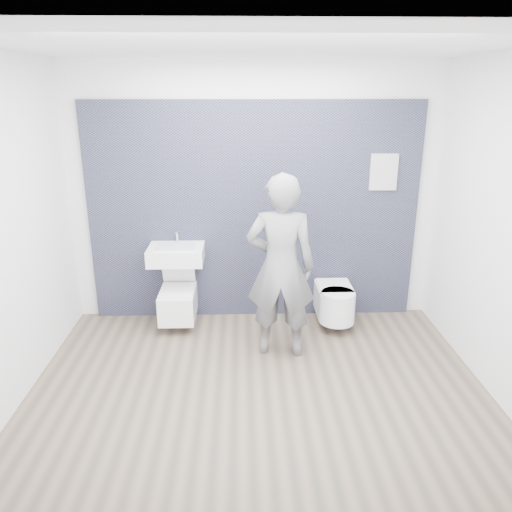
{
  "coord_description": "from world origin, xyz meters",
  "views": [
    {
      "loc": [
        -0.13,
        -3.86,
        2.51
      ],
      "look_at": [
        0.0,
        0.6,
        1.0
      ],
      "focal_mm": 35.0,
      "sensor_mm": 36.0,
      "label": 1
    }
  ],
  "objects_px": {
    "toilet_rounded": "(335,302)",
    "toilet_square": "(178,301)",
    "visitor": "(281,267)",
    "washbasin": "(176,254)"
  },
  "relations": [
    {
      "from": "toilet_rounded",
      "to": "toilet_square",
      "type": "bearing_deg",
      "value": 178.13
    },
    {
      "from": "visitor",
      "to": "toilet_rounded",
      "type": "bearing_deg",
      "value": -133.78
    },
    {
      "from": "washbasin",
      "to": "visitor",
      "type": "height_order",
      "value": "visitor"
    },
    {
      "from": "toilet_square",
      "to": "visitor",
      "type": "bearing_deg",
      "value": -29.45
    },
    {
      "from": "toilet_square",
      "to": "toilet_rounded",
      "type": "xyz_separation_m",
      "value": [
        1.72,
        -0.06,
        -0.01
      ]
    },
    {
      "from": "toilet_rounded",
      "to": "visitor",
      "type": "distance_m",
      "value": 1.05
    },
    {
      "from": "washbasin",
      "to": "toilet_square",
      "type": "height_order",
      "value": "washbasin"
    },
    {
      "from": "toilet_rounded",
      "to": "washbasin",
      "type": "bearing_deg",
      "value": 176.49
    },
    {
      "from": "toilet_square",
      "to": "visitor",
      "type": "distance_m",
      "value": 1.37
    },
    {
      "from": "toilet_square",
      "to": "toilet_rounded",
      "type": "distance_m",
      "value": 1.72
    }
  ]
}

